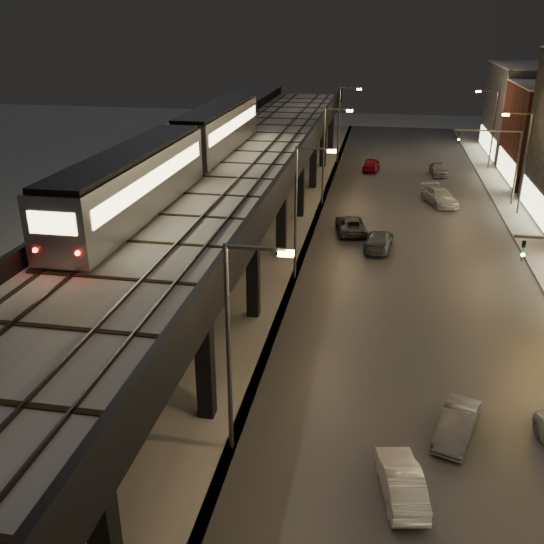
{
  "coord_description": "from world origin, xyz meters",
  "views": [
    {
      "loc": [
        4.56,
        -6.63,
        16.41
      ],
      "look_at": [
        -0.29,
        20.1,
        5.0
      ],
      "focal_mm": 40.0,
      "sensor_mm": 36.0,
      "label": 1
    }
  ],
  "objects_px": {
    "subway_train": "(184,149)",
    "car_mid_dark": "(379,241)",
    "car_near_white": "(401,482)",
    "car_onc_red": "(438,170)",
    "car_onc_silver": "(457,426)",
    "car_onc_white": "(439,197)",
    "car_far_white": "(371,165)",
    "car_mid_silver": "(351,225)"
  },
  "relations": [
    {
      "from": "subway_train",
      "to": "car_mid_dark",
      "type": "bearing_deg",
      "value": 22.22
    },
    {
      "from": "subway_train",
      "to": "car_near_white",
      "type": "bearing_deg",
      "value": -54.9
    },
    {
      "from": "subway_train",
      "to": "car_onc_red",
      "type": "height_order",
      "value": "subway_train"
    },
    {
      "from": "car_near_white",
      "to": "subway_train",
      "type": "bearing_deg",
      "value": -65.65
    },
    {
      "from": "car_onc_silver",
      "to": "subway_train",
      "type": "bearing_deg",
      "value": 152.93
    },
    {
      "from": "car_mid_dark",
      "to": "car_onc_silver",
      "type": "height_order",
      "value": "car_mid_dark"
    },
    {
      "from": "car_mid_dark",
      "to": "car_onc_red",
      "type": "xyz_separation_m",
      "value": [
        6.16,
        25.06,
        0.0
      ]
    },
    {
      "from": "car_near_white",
      "to": "car_onc_silver",
      "type": "bearing_deg",
      "value": -132.13
    },
    {
      "from": "car_onc_white",
      "to": "car_onc_silver",
      "type": "bearing_deg",
      "value": -112.12
    },
    {
      "from": "car_onc_white",
      "to": "car_far_white",
      "type": "bearing_deg",
      "value": 98.6
    },
    {
      "from": "car_near_white",
      "to": "car_onc_white",
      "type": "xyz_separation_m",
      "value": [
        4.16,
        39.48,
        0.12
      ]
    },
    {
      "from": "car_onc_white",
      "to": "car_onc_red",
      "type": "distance_m",
      "value": 11.82
    },
    {
      "from": "car_onc_silver",
      "to": "car_far_white",
      "type": "bearing_deg",
      "value": 113.75
    },
    {
      "from": "subway_train",
      "to": "car_onc_silver",
      "type": "height_order",
      "value": "subway_train"
    },
    {
      "from": "car_near_white",
      "to": "car_onc_silver",
      "type": "relative_size",
      "value": 1.04
    },
    {
      "from": "car_mid_dark",
      "to": "car_far_white",
      "type": "relative_size",
      "value": 1.13
    },
    {
      "from": "car_mid_dark",
      "to": "car_onc_white",
      "type": "height_order",
      "value": "car_onc_white"
    },
    {
      "from": "car_far_white",
      "to": "car_onc_silver",
      "type": "relative_size",
      "value": 1.13
    },
    {
      "from": "car_mid_silver",
      "to": "car_onc_red",
      "type": "height_order",
      "value": "car_onc_red"
    },
    {
      "from": "car_mid_silver",
      "to": "car_onc_silver",
      "type": "height_order",
      "value": "car_mid_silver"
    },
    {
      "from": "subway_train",
      "to": "car_near_white",
      "type": "height_order",
      "value": "subway_train"
    },
    {
      "from": "subway_train",
      "to": "car_mid_silver",
      "type": "height_order",
      "value": "subway_train"
    },
    {
      "from": "car_far_white",
      "to": "car_onc_white",
      "type": "xyz_separation_m",
      "value": [
        6.79,
        -12.87,
        0.04
      ]
    },
    {
      "from": "subway_train",
      "to": "car_onc_red",
      "type": "bearing_deg",
      "value": 57.45
    },
    {
      "from": "car_onc_red",
      "to": "car_mid_dark",
      "type": "bearing_deg",
      "value": -108.07
    },
    {
      "from": "car_mid_silver",
      "to": "car_mid_dark",
      "type": "distance_m",
      "value": 4.17
    },
    {
      "from": "car_mid_silver",
      "to": "car_onc_white",
      "type": "relative_size",
      "value": 0.92
    },
    {
      "from": "car_far_white",
      "to": "car_onc_white",
      "type": "bearing_deg",
      "value": 123.04
    },
    {
      "from": "subway_train",
      "to": "car_onc_silver",
      "type": "distance_m",
      "value": 25.16
    },
    {
      "from": "car_far_white",
      "to": "car_onc_white",
      "type": "height_order",
      "value": "car_onc_white"
    },
    {
      "from": "car_near_white",
      "to": "car_mid_dark",
      "type": "height_order",
      "value": "car_mid_dark"
    },
    {
      "from": "car_onc_white",
      "to": "car_mid_silver",
      "type": "bearing_deg",
      "value": -147.6
    },
    {
      "from": "car_mid_silver",
      "to": "car_mid_dark",
      "type": "xyz_separation_m",
      "value": [
        2.32,
        -3.46,
        0.02
      ]
    },
    {
      "from": "car_mid_silver",
      "to": "car_far_white",
      "type": "relative_size",
      "value": 1.15
    },
    {
      "from": "car_far_white",
      "to": "car_mid_silver",
      "type": "bearing_deg",
      "value": 92.75
    },
    {
      "from": "car_near_white",
      "to": "car_mid_silver",
      "type": "bearing_deg",
      "value": -93.8
    },
    {
      "from": "subway_train",
      "to": "car_mid_silver",
      "type": "relative_size",
      "value": 7.18
    },
    {
      "from": "car_mid_silver",
      "to": "car_near_white",
      "type": "bearing_deg",
      "value": 87.18
    },
    {
      "from": "subway_train",
      "to": "car_mid_silver",
      "type": "xyz_separation_m",
      "value": [
        10.99,
        8.89,
        -7.63
      ]
    },
    {
      "from": "car_near_white",
      "to": "car_onc_white",
      "type": "distance_m",
      "value": 39.7
    },
    {
      "from": "car_onc_red",
      "to": "car_mid_silver",
      "type": "bearing_deg",
      "value": -115.7
    },
    {
      "from": "subway_train",
      "to": "car_near_white",
      "type": "relative_size",
      "value": 8.94
    }
  ]
}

